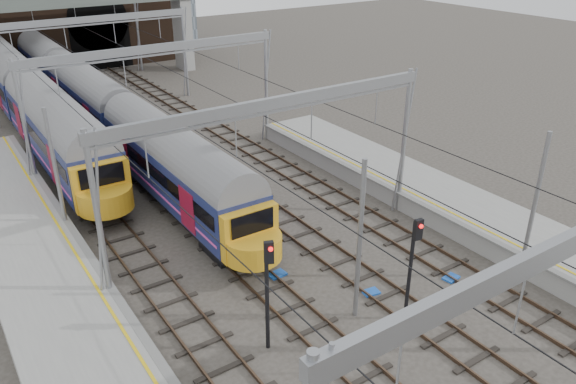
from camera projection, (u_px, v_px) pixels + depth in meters
ground at (388, 342)px, 21.76m from camera, size 160.00×160.00×0.00m
tracks at (212, 199)px, 32.97m from camera, size 14.40×80.00×0.22m
overhead_line at (158, 67)px, 34.98m from camera, size 16.80×80.00×8.00m
retaining_wall at (63, 31)px, 59.42m from camera, size 28.00×2.75×9.00m
overbridge at (58, 9)px, 53.01m from camera, size 28.00×3.00×9.25m
train_main at (62, 75)px, 49.43m from camera, size 2.86×66.00×4.89m
train_second at (29, 99)px, 42.42m from camera, size 3.11×35.88×5.24m
signal_near_left at (268, 282)px, 20.13m from camera, size 0.38×0.46×4.78m
signal_near_centre at (413, 257)px, 21.74m from camera, size 0.35×0.46×4.69m
equip_cover_a at (277, 274)px, 25.86m from camera, size 0.84×0.62×0.09m
equip_cover_b at (371, 292)px, 24.61m from camera, size 0.79×0.61×0.09m
equip_cover_c at (451, 278)px, 25.60m from camera, size 0.82×0.64×0.09m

